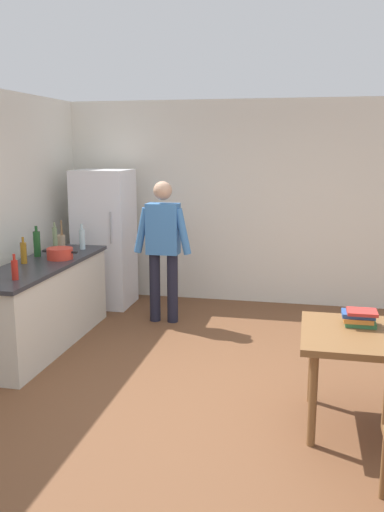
% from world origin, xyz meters
% --- Properties ---
extents(ground_plane, '(14.00, 14.00, 0.00)m').
position_xyz_m(ground_plane, '(0.00, 0.00, 0.00)').
color(ground_plane, brown).
extents(wall_back, '(6.40, 0.12, 2.70)m').
position_xyz_m(wall_back, '(0.00, 3.00, 1.35)').
color(wall_back, silver).
rests_on(wall_back, ground_plane).
extents(kitchen_counter, '(0.64, 2.20, 0.90)m').
position_xyz_m(kitchen_counter, '(-2.00, 0.80, 0.45)').
color(kitchen_counter, beige).
rests_on(kitchen_counter, ground_plane).
extents(refrigerator, '(0.70, 0.67, 1.80)m').
position_xyz_m(refrigerator, '(-1.90, 2.40, 0.90)').
color(refrigerator, white).
rests_on(refrigerator, ground_plane).
extents(person, '(0.70, 0.22, 1.70)m').
position_xyz_m(person, '(-0.95, 1.85, 0.98)').
color(person, '#1E1E2D').
rests_on(person, ground_plane).
extents(cooking_pot, '(0.40, 0.28, 0.12)m').
position_xyz_m(cooking_pot, '(-1.89, 1.04, 0.96)').
color(cooking_pot, red).
rests_on(cooking_pot, kitchen_counter).
extents(utensil_jar, '(0.11, 0.11, 0.32)m').
position_xyz_m(utensil_jar, '(-2.21, 1.74, 0.98)').
color(utensil_jar, tan).
rests_on(utensil_jar, kitchen_counter).
extents(bottle_vinegar_tall, '(0.06, 0.06, 0.32)m').
position_xyz_m(bottle_vinegar_tall, '(-2.19, 1.56, 1.04)').
color(bottle_vinegar_tall, gray).
rests_on(bottle_vinegar_tall, kitchen_counter).
extents(bottle_oil_amber, '(0.06, 0.06, 0.28)m').
position_xyz_m(bottle_oil_amber, '(-2.15, 0.75, 1.02)').
color(bottle_oil_amber, '#996619').
rests_on(bottle_oil_amber, kitchen_counter).
extents(bottle_sauce_red, '(0.06, 0.06, 0.24)m').
position_xyz_m(bottle_sauce_red, '(-1.88, 0.09, 1.00)').
color(bottle_sauce_red, '#B22319').
rests_on(bottle_sauce_red, kitchen_counter).
extents(bottle_wine_green, '(0.08, 0.08, 0.34)m').
position_xyz_m(bottle_wine_green, '(-2.19, 1.12, 1.05)').
color(bottle_wine_green, '#1E5123').
rests_on(bottle_wine_green, kitchen_counter).
extents(bottle_water_clear, '(0.07, 0.07, 0.30)m').
position_xyz_m(bottle_water_clear, '(-1.88, 1.63, 1.03)').
color(bottle_water_clear, silver).
rests_on(bottle_water_clear, kitchen_counter).
extents(book_stack, '(0.26, 0.22, 0.13)m').
position_xyz_m(book_stack, '(1.13, -0.13, 0.81)').
color(book_stack, '#387A47').
rests_on(book_stack, dining_table).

